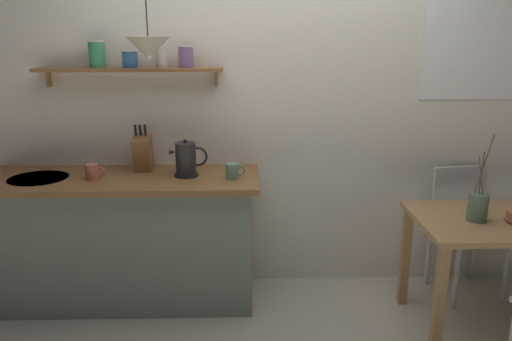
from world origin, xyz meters
TOP-DOWN VIEW (x-y plane):
  - ground_plane at (0.00, 0.00)m, footprint 14.00×14.00m
  - back_wall at (0.21, 0.65)m, footprint 6.80×0.11m
  - kitchen_counter at (-1.00, 0.32)m, footprint 1.83×0.63m
  - wall_shelf at (-0.89, 0.49)m, footprint 1.22×0.20m
  - dining_table at (1.38, -0.09)m, footprint 1.05×0.71m
  - dining_chair_far at (1.38, 0.42)m, footprint 0.50×0.48m
  - twig_vase at (1.20, -0.11)m, footprint 0.12×0.12m
  - electric_kettle at (-0.55, 0.30)m, footprint 0.25×0.16m
  - knife_block at (-0.86, 0.44)m, footprint 0.11×0.19m
  - coffee_mug_by_sink at (-1.14, 0.24)m, footprint 0.12×0.08m
  - coffee_mug_spare at (-0.25, 0.24)m, footprint 0.13×0.09m
  - pendant_lamp at (-0.75, 0.27)m, footprint 0.27×0.27m

SIDE VIEW (x-z plane):
  - ground_plane at x=0.00m, z-range 0.00..0.00m
  - kitchen_counter at x=-1.00m, z-range 0.01..0.91m
  - dining_chair_far at x=1.38m, z-range 0.06..0.95m
  - dining_table at x=1.38m, z-range 0.25..0.98m
  - twig_vase at x=1.20m, z-range 0.56..1.08m
  - coffee_mug_by_sink at x=-1.14m, z-range 0.90..1.00m
  - coffee_mug_spare at x=-0.25m, z-range 0.90..1.00m
  - electric_kettle at x=-0.55m, z-range 0.89..1.14m
  - knife_block at x=-0.86m, z-range 0.87..1.19m
  - back_wall at x=0.21m, z-range 0.00..2.70m
  - wall_shelf at x=-0.89m, z-range 1.46..1.77m
  - pendant_lamp at x=-0.75m, z-range 1.38..2.06m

